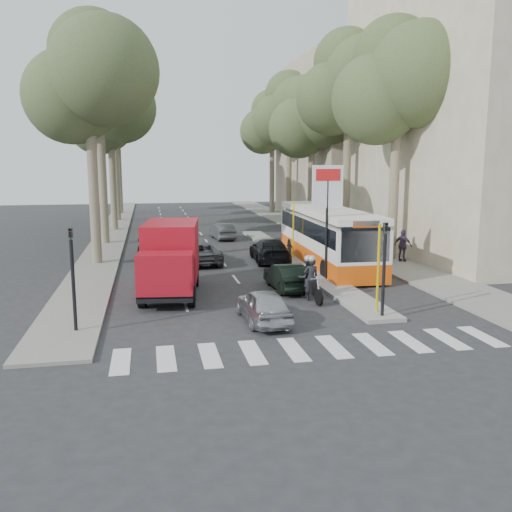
{
  "coord_description": "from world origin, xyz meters",
  "views": [
    {
      "loc": [
        -5.08,
        -19.46,
        5.69
      ],
      "look_at": [
        -0.41,
        3.87,
        1.6
      ],
      "focal_mm": 38.0,
      "sensor_mm": 36.0,
      "label": 1
    }
  ],
  "objects_px": {
    "dark_hatchback": "(287,277)",
    "city_bus": "(327,235)",
    "red_truck": "(171,257)",
    "motorcycle": "(309,279)",
    "silver_hatchback": "(263,305)"
  },
  "relations": [
    {
      "from": "dark_hatchback",
      "to": "city_bus",
      "type": "height_order",
      "value": "city_bus"
    },
    {
      "from": "city_bus",
      "to": "red_truck",
      "type": "bearing_deg",
      "value": -146.36
    },
    {
      "from": "red_truck",
      "to": "motorcycle",
      "type": "height_order",
      "value": "red_truck"
    },
    {
      "from": "city_bus",
      "to": "motorcycle",
      "type": "bearing_deg",
      "value": -111.61
    },
    {
      "from": "silver_hatchback",
      "to": "motorcycle",
      "type": "height_order",
      "value": "motorcycle"
    },
    {
      "from": "red_truck",
      "to": "silver_hatchback",
      "type": "bearing_deg",
      "value": -50.45
    },
    {
      "from": "city_bus",
      "to": "motorcycle",
      "type": "distance_m",
      "value": 8.33
    },
    {
      "from": "dark_hatchback",
      "to": "city_bus",
      "type": "xyz_separation_m",
      "value": [
        3.79,
        5.64,
        1.09
      ]
    },
    {
      "from": "red_truck",
      "to": "city_bus",
      "type": "relative_size",
      "value": 0.5
    },
    {
      "from": "dark_hatchback",
      "to": "motorcycle",
      "type": "relative_size",
      "value": 1.61
    },
    {
      "from": "silver_hatchback",
      "to": "red_truck",
      "type": "relative_size",
      "value": 0.59
    },
    {
      "from": "silver_hatchback",
      "to": "motorcycle",
      "type": "bearing_deg",
      "value": -135.51
    },
    {
      "from": "red_truck",
      "to": "city_bus",
      "type": "xyz_separation_m",
      "value": [
        8.97,
        5.53,
        0.04
      ]
    },
    {
      "from": "dark_hatchback",
      "to": "red_truck",
      "type": "height_order",
      "value": "red_truck"
    },
    {
      "from": "silver_hatchback",
      "to": "red_truck",
      "type": "height_order",
      "value": "red_truck"
    }
  ]
}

